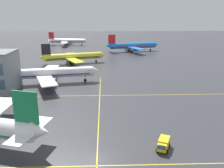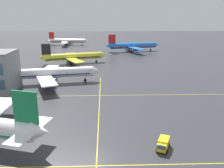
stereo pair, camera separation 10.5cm
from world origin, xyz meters
name	(u,v)px [view 1 (the left image)]	position (x,y,z in m)	size (l,w,h in m)	color
ground_plane	(97,159)	(0.00, 0.00, 0.00)	(600.00, 600.00, 0.00)	#333338
airliner_second_row	(49,73)	(-19.10, 49.61, 3.98)	(37.43, 31.94, 11.65)	white
airliner_third_row	(73,57)	(-14.58, 85.50, 3.68)	(34.07, 29.06, 10.77)	yellow
airliner_far_left_stand	(132,46)	(20.70, 124.01, 3.97)	(37.12, 31.53, 11.62)	blue
airliner_far_right_stand	(67,41)	(-27.92, 157.44, 3.50)	(33.01, 28.33, 10.26)	white
taxiway_markings	(99,120)	(0.00, 16.58, 0.00)	(115.44, 81.76, 0.01)	yellow
service_truck_catering	(163,144)	(12.99, 2.99, 1.18)	(3.44, 4.50, 2.10)	yellow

